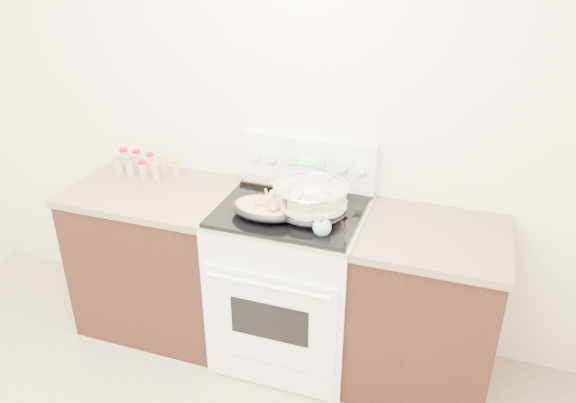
% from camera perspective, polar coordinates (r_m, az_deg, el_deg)
% --- Properties ---
extents(counter_left, '(0.93, 0.67, 0.92)m').
position_cam_1_polar(counter_left, '(3.48, -12.76, -5.53)').
color(counter_left, black).
rests_on(counter_left, ground).
extents(counter_right, '(0.73, 0.67, 0.92)m').
position_cam_1_polar(counter_right, '(3.06, 13.64, -10.59)').
color(counter_right, black).
rests_on(counter_right, ground).
extents(kitchen_range, '(0.78, 0.73, 1.22)m').
position_cam_1_polar(kitchen_range, '(3.15, 0.33, -7.90)').
color(kitchen_range, white).
rests_on(kitchen_range, ground).
extents(mixing_bowl, '(0.40, 0.40, 0.22)m').
position_cam_1_polar(mixing_bowl, '(2.79, 2.35, 0.12)').
color(mixing_bowl, silver).
rests_on(mixing_bowl, kitchen_range).
extents(roasting_pan, '(0.38, 0.28, 0.12)m').
position_cam_1_polar(roasting_pan, '(2.81, -2.26, -0.60)').
color(roasting_pan, black).
rests_on(roasting_pan, kitchen_range).
extents(baking_sheet, '(0.37, 0.27, 0.06)m').
position_cam_1_polar(baking_sheet, '(3.19, -0.95, 2.33)').
color(baking_sheet, black).
rests_on(baking_sheet, kitchen_range).
extents(wooden_spoon, '(0.14, 0.25, 0.04)m').
position_cam_1_polar(wooden_spoon, '(2.93, -3.02, -0.24)').
color(wooden_spoon, tan).
rests_on(wooden_spoon, kitchen_range).
extents(blue_ladle, '(0.11, 0.29, 0.11)m').
position_cam_1_polar(blue_ladle, '(2.67, 3.59, -2.48)').
color(blue_ladle, '#789BB3').
rests_on(blue_ladle, kitchen_range).
extents(spice_jars, '(0.40, 0.15, 0.13)m').
position_cam_1_polar(spice_jars, '(3.45, -14.52, 3.64)').
color(spice_jars, '#BFB28C').
rests_on(spice_jars, counter_left).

